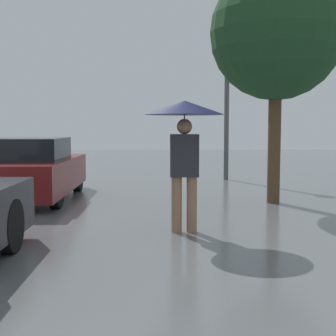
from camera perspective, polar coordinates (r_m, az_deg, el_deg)
pedestrian at (r=6.83m, az=2.02°, el=5.16°), size 1.17×1.17×1.94m
parked_car_farthest at (r=10.43m, az=-16.66°, el=-0.27°), size 1.85×3.85×1.32m
tree at (r=9.90m, az=13.08°, el=15.61°), size 2.65×2.65×4.73m
street_lamp at (r=13.76m, az=7.19°, el=9.72°), size 0.39×0.39×3.91m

